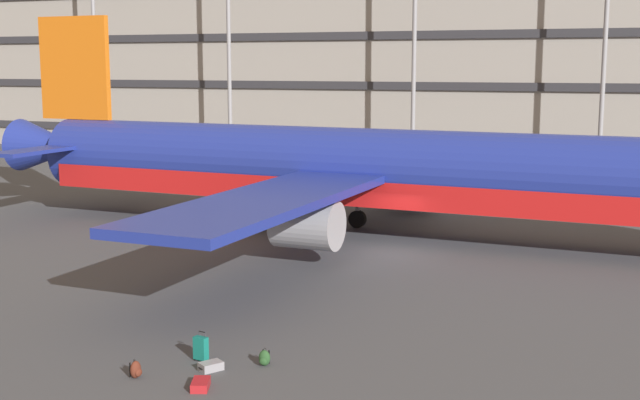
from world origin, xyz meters
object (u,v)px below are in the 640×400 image
(backpack_navy, at_px, (136,370))
(suitcase_laid_flat, at_px, (201,384))
(airliner, at_px, (366,171))
(suitcase_black, at_px, (211,366))
(suitcase_teal, at_px, (201,348))
(backpack_orange, at_px, (264,358))

(backpack_navy, bearing_deg, suitcase_laid_flat, -1.57)
(airliner, height_order, suitcase_black, airliner)
(airliner, distance_m, suitcase_teal, 19.09)
(suitcase_laid_flat, distance_m, backpack_orange, 2.30)
(airliner, bearing_deg, suitcase_teal, -87.14)
(airliner, distance_m, backpack_navy, 20.87)
(suitcase_laid_flat, relative_size, backpack_orange, 1.70)
(suitcase_teal, height_order, suitcase_black, suitcase_teal)
(suitcase_laid_flat, bearing_deg, suitcase_teal, 118.08)
(suitcase_teal, bearing_deg, suitcase_black, -42.92)
(airliner, bearing_deg, suitcase_laid_flat, -84.67)
(suitcase_laid_flat, distance_m, backpack_navy, 2.00)
(airliner, height_order, backpack_navy, airliner)
(suitcase_black, bearing_deg, suitcase_laid_flat, -73.86)
(suitcase_black, bearing_deg, backpack_orange, 33.98)
(suitcase_black, height_order, backpack_orange, backpack_orange)
(suitcase_laid_flat, bearing_deg, backpack_orange, 67.62)
(airliner, relative_size, suitcase_laid_flat, 50.84)
(airliner, bearing_deg, suitcase_black, -85.41)
(suitcase_teal, relative_size, backpack_orange, 1.70)
(suitcase_laid_flat, height_order, backpack_orange, backpack_orange)
(suitcase_laid_flat, xyz_separation_m, backpack_orange, (0.87, 2.12, 0.11))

